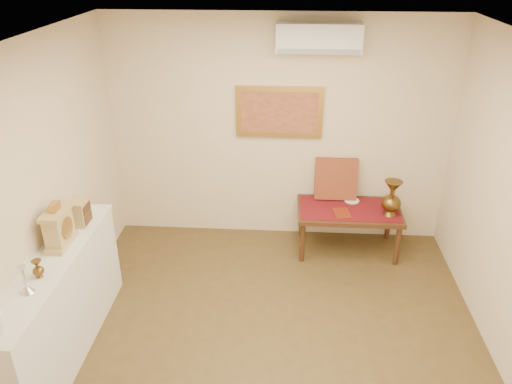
# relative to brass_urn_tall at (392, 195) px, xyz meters

# --- Properties ---
(floor) EXTENTS (4.50, 4.50, 0.00)m
(floor) POSITION_rel_brass_urn_tall_xyz_m (-1.30, -1.77, -0.81)
(floor) COLOR brown
(floor) RESTS_ON ground
(ceiling) EXTENTS (4.50, 4.50, 0.00)m
(ceiling) POSITION_rel_brass_urn_tall_xyz_m (-1.30, -1.77, 1.89)
(ceiling) COLOR white
(ceiling) RESTS_ON ground
(wall_back) EXTENTS (4.00, 0.02, 2.70)m
(wall_back) POSITION_rel_brass_urn_tall_xyz_m (-1.30, 0.48, 0.54)
(wall_back) COLOR beige
(wall_back) RESTS_ON ground
(wall_left) EXTENTS (0.02, 4.50, 2.70)m
(wall_left) POSITION_rel_brass_urn_tall_xyz_m (-3.30, -1.77, 0.54)
(wall_left) COLOR beige
(wall_left) RESTS_ON ground
(candlestick) EXTENTS (0.11, 0.11, 0.23)m
(candlestick) POSITION_rel_brass_urn_tall_xyz_m (-3.12, -2.18, 0.29)
(candlestick) COLOR silver
(candlestick) RESTS_ON display_ledge
(brass_urn_small) EXTENTS (0.09, 0.09, 0.20)m
(brass_urn_small) POSITION_rel_brass_urn_tall_xyz_m (-3.11, -1.98, 0.27)
(brass_urn_small) COLOR brown
(brass_urn_small) RESTS_ON display_ledge
(table_cloth) EXTENTS (1.14, 0.59, 0.01)m
(table_cloth) POSITION_rel_brass_urn_tall_xyz_m (-0.45, 0.11, -0.26)
(table_cloth) COLOR maroon
(table_cloth) RESTS_ON low_table
(brass_urn_tall) EXTENTS (0.23, 0.23, 0.51)m
(brass_urn_tall) POSITION_rel_brass_urn_tall_xyz_m (0.00, 0.00, 0.00)
(brass_urn_tall) COLOR brown
(brass_urn_tall) RESTS_ON table_cloth
(plate) EXTENTS (0.18, 0.18, 0.01)m
(plate) POSITION_rel_brass_urn_tall_xyz_m (-0.40, 0.31, -0.25)
(plate) COLOR white
(plate) RESTS_ON table_cloth
(menu) EXTENTS (0.21, 0.27, 0.01)m
(menu) POSITION_rel_brass_urn_tall_xyz_m (-0.54, -0.02, -0.25)
(menu) COLOR maroon
(menu) RESTS_ON table_cloth
(cushion) EXTENTS (0.50, 0.20, 0.51)m
(cushion) POSITION_rel_brass_urn_tall_xyz_m (-0.60, 0.39, -0.00)
(cushion) COLOR maroon
(cushion) RESTS_ON table_cloth
(display_ledge) EXTENTS (0.37, 2.02, 0.98)m
(display_ledge) POSITION_rel_brass_urn_tall_xyz_m (-3.12, -1.77, -0.32)
(display_ledge) COLOR silver
(display_ledge) RESTS_ON floor
(mantel_clock) EXTENTS (0.17, 0.36, 0.41)m
(mantel_clock) POSITION_rel_brass_urn_tall_xyz_m (-3.13, -1.51, 0.34)
(mantel_clock) COLOR tan
(mantel_clock) RESTS_ON display_ledge
(wooden_chest) EXTENTS (0.16, 0.21, 0.24)m
(wooden_chest) POSITION_rel_brass_urn_tall_xyz_m (-3.10, -1.14, 0.29)
(wooden_chest) COLOR tan
(wooden_chest) RESTS_ON display_ledge
(low_table) EXTENTS (1.20, 0.70, 0.55)m
(low_table) POSITION_rel_brass_urn_tall_xyz_m (-0.45, 0.11, -0.33)
(low_table) COLOR #452714
(low_table) RESTS_ON floor
(painting) EXTENTS (1.00, 0.06, 0.60)m
(painting) POSITION_rel_brass_urn_tall_xyz_m (-1.30, 0.46, 0.79)
(painting) COLOR #BE8B3D
(painting) RESTS_ON wall_back
(ac_unit) EXTENTS (0.90, 0.25, 0.30)m
(ac_unit) POSITION_rel_brass_urn_tall_xyz_m (-0.90, 0.35, 1.64)
(ac_unit) COLOR white
(ac_unit) RESTS_ON wall_back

